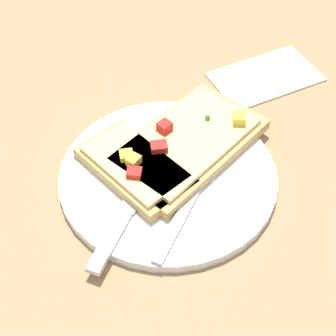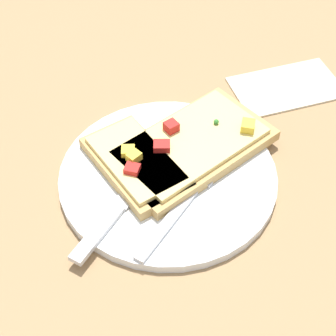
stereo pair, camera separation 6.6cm
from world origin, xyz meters
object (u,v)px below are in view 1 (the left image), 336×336
at_px(pizza_slice_main, 186,144).
at_px(pizza_slice_corner, 135,167).
at_px(fork, 197,187).
at_px(napkin, 265,76).
at_px(knife, 129,207).
at_px(plate, 168,177).

distance_m(pizza_slice_main, pizza_slice_corner, 0.07).
xyz_separation_m(fork, pizza_slice_corner, (0.05, -0.06, 0.01)).
bearing_deg(pizza_slice_main, napkin, 3.98).
relative_size(fork, knife, 0.96).
distance_m(fork, knife, 0.08).
bearing_deg(knife, pizza_slice_corner, 16.96).
distance_m(pizza_slice_main, napkin, 0.20).
distance_m(knife, pizza_slice_corner, 0.06).
distance_m(fork, napkin, 0.24).
xyz_separation_m(pizza_slice_main, napkin, (-0.18, -0.09, -0.02)).
bearing_deg(napkin, pizza_slice_main, 26.28).
distance_m(plate, napkin, 0.24).
xyz_separation_m(plate, knife, (0.06, 0.03, 0.01)).
relative_size(knife, pizza_slice_main, 0.78).
bearing_deg(pizza_slice_corner, knife, 132.47).
height_order(knife, pizza_slice_main, pizza_slice_main).
bearing_deg(pizza_slice_corner, napkin, -85.82).
xyz_separation_m(plate, fork, (-0.02, 0.04, 0.01)).
distance_m(knife, napkin, 0.31).
relative_size(plate, knife, 1.48).
xyz_separation_m(fork, pizza_slice_main, (-0.02, -0.06, 0.01)).
distance_m(plate, pizza_slice_corner, 0.04).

